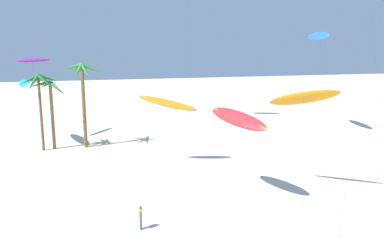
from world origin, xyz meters
name	(u,v)px	position (x,y,z in m)	size (l,w,h in m)	color
palm_tree_1	(39,86)	(-13.20, 43.94, 8.00)	(4.70, 4.07, 9.47)	brown
palm_tree_2	(51,92)	(-11.99, 44.39, 7.10)	(4.27, 4.58, 8.61)	olive
palm_tree_3	(82,80)	(-8.20, 44.04, 8.56)	(5.13, 4.76, 10.64)	brown
flying_kite_1	(318,36)	(24.67, 43.67, 14.10)	(4.60, 7.76, 14.91)	blue
flying_kite_3	(303,98)	(9.20, 22.45, 8.39)	(4.96, 10.28, 9.65)	orange
flying_kite_4	(168,103)	(0.28, 33.81, 6.70)	(6.34, 5.67, 7.92)	orange
flying_kite_5	(238,119)	(3.69, 23.20, 6.78)	(3.59, 7.81, 7.79)	red
flying_kite_6	(24,83)	(-15.26, 46.94, 8.10)	(5.11, 13.48, 8.76)	#19B2B7
flying_kite_7	(34,60)	(-14.25, 50.69, 10.82)	(4.50, 10.77, 11.26)	purple
person_near_right	(141,217)	(-4.99, 19.56, 0.94)	(0.25, 0.50, 1.71)	#284CA3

